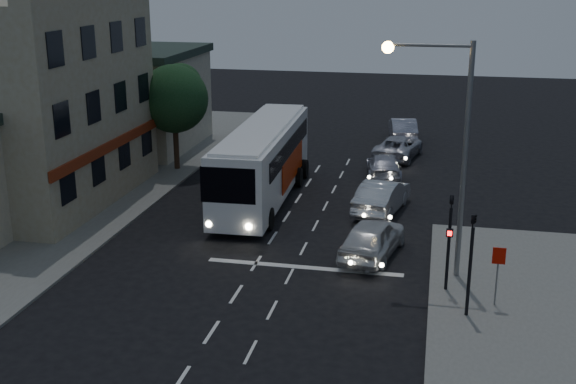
% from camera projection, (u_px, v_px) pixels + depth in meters
% --- Properties ---
extents(ground, '(120.00, 120.00, 0.00)m').
position_uv_depth(ground, '(243.00, 283.00, 27.67)').
color(ground, black).
extents(sidewalk_far, '(12.00, 50.00, 0.12)m').
position_uv_depth(sidewalk_far, '(44.00, 199.00, 37.69)').
color(sidewalk_far, slate).
rests_on(sidewalk_far, ground).
extents(road_markings, '(8.00, 30.55, 0.01)m').
position_uv_depth(road_markings, '(293.00, 254.00, 30.51)').
color(road_markings, silver).
rests_on(road_markings, ground).
extents(tour_bus, '(3.07, 12.87, 3.93)m').
position_uv_depth(tour_bus, '(263.00, 160.00, 37.18)').
color(tour_bus, white).
rests_on(tour_bus, ground).
extents(car_suv, '(2.78, 5.03, 1.62)m').
position_uv_depth(car_suv, '(372.00, 238.00, 30.09)').
color(car_suv, silver).
rests_on(car_suv, ground).
extents(car_sedan_a, '(2.63, 5.17, 1.63)m').
position_uv_depth(car_sedan_a, '(382.00, 196.00, 35.60)').
color(car_sedan_a, silver).
rests_on(car_sedan_a, ground).
extents(car_sedan_b, '(2.49, 4.83, 1.34)m').
position_uv_depth(car_sedan_b, '(384.00, 166.00, 41.62)').
color(car_sedan_b, '#AAACBB').
rests_on(car_sedan_b, ground).
extents(car_sedan_c, '(3.25, 5.41, 1.41)m').
position_uv_depth(car_sedan_c, '(398.00, 147.00, 45.98)').
color(car_sedan_c, '#B0B1BD').
rests_on(car_sedan_c, ground).
extents(car_extra, '(2.36, 5.08, 1.61)m').
position_uv_depth(car_extra, '(403.00, 129.00, 50.57)').
color(car_extra, '#A2A2B4').
rests_on(car_extra, ground).
extents(traffic_signal_main, '(0.25, 0.35, 4.10)m').
position_uv_depth(traffic_signal_main, '(450.00, 231.00, 26.19)').
color(traffic_signal_main, black).
rests_on(traffic_signal_main, sidewalk_near).
extents(traffic_signal_side, '(0.18, 0.15, 4.10)m').
position_uv_depth(traffic_signal_side, '(471.00, 253.00, 24.20)').
color(traffic_signal_side, black).
rests_on(traffic_signal_side, sidewalk_near).
extents(regulatory_sign, '(0.45, 0.12, 2.20)m').
position_uv_depth(regulatory_sign, '(498.00, 267.00, 25.15)').
color(regulatory_sign, slate).
rests_on(regulatory_sign, sidewalk_near).
extents(streetlight, '(3.32, 0.44, 9.00)m').
position_uv_depth(streetlight, '(448.00, 133.00, 26.59)').
color(streetlight, slate).
rests_on(streetlight, sidewalk_near).
extents(main_building, '(10.12, 12.00, 11.00)m').
position_uv_depth(main_building, '(16.00, 101.00, 36.38)').
color(main_building, gray).
rests_on(main_building, sidewalk_far).
extents(low_building_north, '(9.40, 9.40, 6.50)m').
position_uv_depth(low_building_north, '(126.00, 97.00, 48.03)').
color(low_building_north, beige).
rests_on(low_building_north, sidewalk_far).
extents(street_tree, '(4.00, 4.00, 6.20)m').
position_uv_depth(street_tree, '(174.00, 96.00, 42.01)').
color(street_tree, black).
rests_on(street_tree, sidewalk_far).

